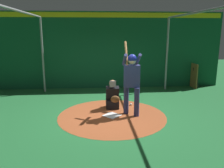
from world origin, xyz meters
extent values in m
plane|color=#216633|center=(0.00, 0.00, 0.00)|extent=(26.06, 26.06, 0.00)
cylinder|color=#9E4C28|center=(0.00, 0.00, 0.00)|extent=(3.13, 3.13, 0.01)
cube|color=white|center=(0.00, 0.00, 0.01)|extent=(0.59, 0.59, 0.01)
cylinder|color=navy|center=(0.08, 0.70, 0.42)|extent=(0.15, 0.15, 0.84)
cylinder|color=navy|center=(-0.16, 0.43, 0.42)|extent=(0.15, 0.15, 0.84)
cube|color=navy|center=(-0.04, 0.57, 1.16)|extent=(0.22, 0.44, 0.63)
cylinder|color=navy|center=(-0.14, 0.77, 1.62)|extent=(0.51, 0.09, 0.40)
cylinder|color=navy|center=(-0.14, 0.37, 1.62)|extent=(0.51, 0.09, 0.40)
sphere|color=beige|center=(-0.04, 0.57, 1.60)|extent=(0.22, 0.22, 0.22)
sphere|color=navy|center=(-0.04, 0.57, 1.66)|extent=(0.24, 0.24, 0.24)
cylinder|color=olive|center=(-0.26, 0.44, 1.76)|extent=(0.54, 0.06, 0.73)
cube|color=black|center=(-0.70, 0.07, 0.14)|extent=(0.40, 0.40, 0.29)
cube|color=black|center=(-0.66, 0.07, 0.50)|extent=(0.30, 0.40, 0.47)
sphere|color=#9E704C|center=(-0.64, 0.07, 0.82)|extent=(0.21, 0.21, 0.21)
cube|color=gray|center=(-0.55, 0.07, 0.82)|extent=(0.03, 0.19, 0.19)
ellipsoid|color=brown|center=(-0.38, 0.13, 0.39)|extent=(0.12, 0.28, 0.22)
cube|color=#145133|center=(-3.55, 0.00, 1.61)|extent=(0.20, 10.06, 3.21)
cube|color=yellow|center=(-3.44, 0.00, 3.06)|extent=(0.03, 9.86, 0.20)
cylinder|color=gray|center=(-2.96, -2.51, 1.47)|extent=(0.08, 0.08, 2.94)
cylinder|color=gray|center=(-2.96, 2.51, 1.47)|extent=(0.08, 0.08, 2.94)
cylinder|color=gray|center=(0.00, -2.51, 2.94)|extent=(5.92, 0.07, 0.07)
cylinder|color=gray|center=(0.00, 2.51, 2.94)|extent=(5.92, 0.07, 0.07)
cube|color=olive|center=(-3.30, 3.83, 0.53)|extent=(0.94, 0.04, 1.05)
cylinder|color=black|center=(-3.67, 3.89, 0.42)|extent=(0.06, 0.15, 0.83)
cylinder|color=olive|center=(-3.55, 3.89, 0.45)|extent=(0.06, 0.18, 0.89)
cylinder|color=olive|center=(-3.43, 3.89, 0.40)|extent=(0.06, 0.19, 0.81)
cylinder|color=tan|center=(-3.31, 3.89, 0.43)|extent=(0.06, 0.15, 0.85)
cylinder|color=black|center=(-3.19, 3.89, 0.44)|extent=(0.06, 0.20, 0.88)
cylinder|color=olive|center=(-3.07, 3.89, 0.40)|extent=(0.06, 0.13, 0.81)
cylinder|color=black|center=(-2.95, 3.89, 0.46)|extent=(0.06, 0.16, 0.92)
sphere|color=white|center=(-0.89, 0.70, 0.04)|extent=(0.07, 0.07, 0.07)
sphere|color=white|center=(-1.06, 0.05, 0.04)|extent=(0.07, 0.07, 0.07)
camera|label=1|loc=(6.21, -0.50, 2.38)|focal=36.39mm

